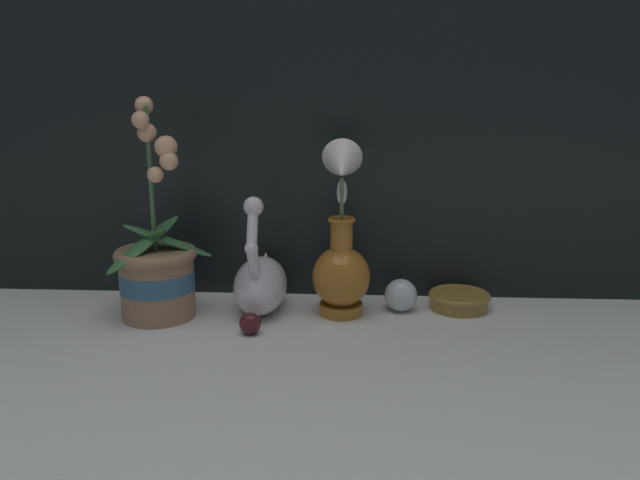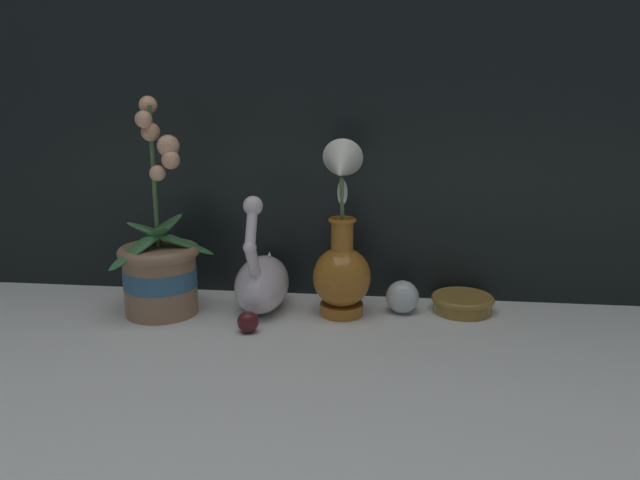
{
  "view_description": "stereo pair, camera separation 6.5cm",
  "coord_description": "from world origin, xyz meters",
  "px_view_note": "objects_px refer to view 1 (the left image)",
  "views": [
    {
      "loc": [
        0.07,
        -0.92,
        0.41
      ],
      "look_at": [
        0.02,
        0.13,
        0.14
      ],
      "focal_mm": 35.0,
      "sensor_mm": 36.0,
      "label": 1
    },
    {
      "loc": [
        0.14,
        -0.92,
        0.41
      ],
      "look_at": [
        0.02,
        0.13,
        0.14
      ],
      "focal_mm": 35.0,
      "sensor_mm": 36.0,
      "label": 2
    }
  ],
  "objects_px": {
    "amber_dish": "(459,299)",
    "orchid_potted_plant": "(157,269)",
    "blue_vase": "(341,256)",
    "glass_sphere": "(401,295)",
    "swan_figurine": "(261,281)"
  },
  "relations": [
    {
      "from": "orchid_potted_plant",
      "to": "swan_figurine",
      "type": "bearing_deg",
      "value": 11.08
    },
    {
      "from": "orchid_potted_plant",
      "to": "amber_dish",
      "type": "xyz_separation_m",
      "value": [
        0.55,
        0.07,
        -0.07
      ]
    },
    {
      "from": "glass_sphere",
      "to": "amber_dish",
      "type": "relative_size",
      "value": 0.53
    },
    {
      "from": "swan_figurine",
      "to": "blue_vase",
      "type": "distance_m",
      "value": 0.16
    },
    {
      "from": "glass_sphere",
      "to": "amber_dish",
      "type": "bearing_deg",
      "value": 9.17
    },
    {
      "from": "orchid_potted_plant",
      "to": "amber_dish",
      "type": "height_order",
      "value": "orchid_potted_plant"
    },
    {
      "from": "orchid_potted_plant",
      "to": "amber_dish",
      "type": "relative_size",
      "value": 3.39
    },
    {
      "from": "blue_vase",
      "to": "glass_sphere",
      "type": "height_order",
      "value": "blue_vase"
    },
    {
      "from": "amber_dish",
      "to": "orchid_potted_plant",
      "type": "bearing_deg",
      "value": -172.86
    },
    {
      "from": "swan_figurine",
      "to": "orchid_potted_plant",
      "type": "bearing_deg",
      "value": -168.92
    },
    {
      "from": "glass_sphere",
      "to": "amber_dish",
      "type": "distance_m",
      "value": 0.11
    },
    {
      "from": "orchid_potted_plant",
      "to": "swan_figurine",
      "type": "xyz_separation_m",
      "value": [
        0.18,
        0.04,
        -0.03
      ]
    },
    {
      "from": "swan_figurine",
      "to": "glass_sphere",
      "type": "distance_m",
      "value": 0.26
    },
    {
      "from": "blue_vase",
      "to": "orchid_potted_plant",
      "type": "bearing_deg",
      "value": -176.12
    },
    {
      "from": "orchid_potted_plant",
      "to": "glass_sphere",
      "type": "xyz_separation_m",
      "value": [
        0.44,
        0.05,
        -0.06
      ]
    }
  ]
}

